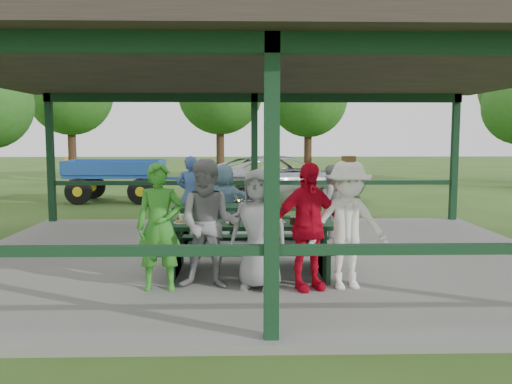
{
  "coord_description": "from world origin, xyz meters",
  "views": [
    {
      "loc": [
        -0.28,
        -9.05,
        2.13
      ],
      "look_at": [
        -0.06,
        -0.3,
        1.21
      ],
      "focal_mm": 38.0,
      "sensor_mm": 36.0,
      "label": 1
    }
  ],
  "objects_px": {
    "contestant_grey_mid": "(259,229)",
    "contestant_grey_left": "(209,224)",
    "contestant_red": "(307,226)",
    "picnic_table_far": "(247,220)",
    "pickup_truck": "(282,180)",
    "spectator_blue": "(191,195)",
    "spectator_grey": "(330,201)",
    "contestant_green": "(160,227)",
    "spectator_lblue": "(224,201)",
    "picnic_table_near": "(249,241)",
    "contestant_white_fedora": "(348,225)",
    "farm_trailer": "(116,179)"
  },
  "relations": [
    {
      "from": "contestant_grey_mid",
      "to": "contestant_red",
      "type": "height_order",
      "value": "contestant_red"
    },
    {
      "from": "contestant_green",
      "to": "contestant_grey_mid",
      "type": "height_order",
      "value": "contestant_green"
    },
    {
      "from": "picnic_table_far",
      "to": "contestant_white_fedora",
      "type": "xyz_separation_m",
      "value": [
        1.31,
        -2.83,
        0.38
      ]
    },
    {
      "from": "picnic_table_far",
      "to": "pickup_truck",
      "type": "xyz_separation_m",
      "value": [
        1.15,
        6.9,
        0.18
      ]
    },
    {
      "from": "spectator_grey",
      "to": "farm_trailer",
      "type": "xyz_separation_m",
      "value": [
        -5.81,
        6.88,
        -0.11
      ]
    },
    {
      "from": "contestant_grey_left",
      "to": "contestant_white_fedora",
      "type": "bearing_deg",
      "value": 3.27
    },
    {
      "from": "spectator_grey",
      "to": "contestant_grey_left",
      "type": "bearing_deg",
      "value": 34.53
    },
    {
      "from": "picnic_table_far",
      "to": "pickup_truck",
      "type": "bearing_deg",
      "value": 80.52
    },
    {
      "from": "spectator_grey",
      "to": "pickup_truck",
      "type": "bearing_deg",
      "value": -109.18
    },
    {
      "from": "spectator_blue",
      "to": "contestant_red",
      "type": "bearing_deg",
      "value": 117.19
    },
    {
      "from": "contestant_green",
      "to": "contestant_grey_mid",
      "type": "xyz_separation_m",
      "value": [
        1.3,
        0.02,
        -0.04
      ]
    },
    {
      "from": "contestant_white_fedora",
      "to": "contestant_red",
      "type": "bearing_deg",
      "value": 178.58
    },
    {
      "from": "spectator_lblue",
      "to": "picnic_table_near",
      "type": "bearing_deg",
      "value": 99.68
    },
    {
      "from": "spectator_blue",
      "to": "spectator_grey",
      "type": "height_order",
      "value": "spectator_blue"
    },
    {
      "from": "spectator_blue",
      "to": "contestant_white_fedora",
      "type": "bearing_deg",
      "value": 123.22
    },
    {
      "from": "spectator_lblue",
      "to": "farm_trailer",
      "type": "xyz_separation_m",
      "value": [
        -3.71,
        6.84,
        -0.13
      ]
    },
    {
      "from": "contestant_grey_left",
      "to": "spectator_blue",
      "type": "bearing_deg",
      "value": 103.85
    },
    {
      "from": "contestant_green",
      "to": "contestant_white_fedora",
      "type": "bearing_deg",
      "value": -4.07
    },
    {
      "from": "spectator_blue",
      "to": "pickup_truck",
      "type": "bearing_deg",
      "value": -109.89
    },
    {
      "from": "spectator_grey",
      "to": "pickup_truck",
      "type": "height_order",
      "value": "spectator_grey"
    },
    {
      "from": "contestant_green",
      "to": "spectator_lblue",
      "type": "height_order",
      "value": "contestant_green"
    },
    {
      "from": "picnic_table_near",
      "to": "contestant_green",
      "type": "height_order",
      "value": "contestant_green"
    },
    {
      "from": "contestant_green",
      "to": "spectator_grey",
      "type": "bearing_deg",
      "value": 47.63
    },
    {
      "from": "contestant_grey_mid",
      "to": "pickup_truck",
      "type": "height_order",
      "value": "contestant_grey_mid"
    },
    {
      "from": "contestant_grey_mid",
      "to": "contestant_grey_left",
      "type": "bearing_deg",
      "value": -166.25
    },
    {
      "from": "picnic_table_far",
      "to": "spectator_lblue",
      "type": "height_order",
      "value": "spectator_lblue"
    },
    {
      "from": "contestant_white_fedora",
      "to": "farm_trailer",
      "type": "height_order",
      "value": "contestant_white_fedora"
    },
    {
      "from": "picnic_table_far",
      "to": "pickup_truck",
      "type": "relative_size",
      "value": 0.49
    },
    {
      "from": "contestant_green",
      "to": "spectator_grey",
      "type": "distance_m",
      "value": 4.55
    },
    {
      "from": "spectator_blue",
      "to": "farm_trailer",
      "type": "height_order",
      "value": "spectator_blue"
    },
    {
      "from": "picnic_table_near",
      "to": "contestant_white_fedora",
      "type": "xyz_separation_m",
      "value": [
        1.29,
        -0.83,
        0.38
      ]
    },
    {
      "from": "spectator_grey",
      "to": "farm_trailer",
      "type": "distance_m",
      "value": 9.0
    },
    {
      "from": "contestant_grey_left",
      "to": "farm_trailer",
      "type": "height_order",
      "value": "contestant_grey_left"
    },
    {
      "from": "spectator_lblue",
      "to": "farm_trailer",
      "type": "relative_size",
      "value": 0.36
    },
    {
      "from": "spectator_blue",
      "to": "spectator_grey",
      "type": "bearing_deg",
      "value": 171.25
    },
    {
      "from": "contestant_grey_mid",
      "to": "contestant_red",
      "type": "bearing_deg",
      "value": 13.67
    },
    {
      "from": "picnic_table_near",
      "to": "contestant_white_fedora",
      "type": "relative_size",
      "value": 1.42
    },
    {
      "from": "contestant_white_fedora",
      "to": "spectator_blue",
      "type": "distance_m",
      "value": 4.8
    },
    {
      "from": "spectator_lblue",
      "to": "pickup_truck",
      "type": "bearing_deg",
      "value": -104.44
    },
    {
      "from": "contestant_grey_left",
      "to": "farm_trailer",
      "type": "distance_m",
      "value": 11.01
    },
    {
      "from": "farm_trailer",
      "to": "picnic_table_far",
      "type": "bearing_deg",
      "value": -60.9
    },
    {
      "from": "contestant_grey_mid",
      "to": "farm_trailer",
      "type": "xyz_separation_m",
      "value": [
        -4.29,
        10.43,
        -0.19
      ]
    },
    {
      "from": "contestant_grey_mid",
      "to": "pickup_truck",
      "type": "relative_size",
      "value": 0.29
    },
    {
      "from": "contestant_green",
      "to": "farm_trailer",
      "type": "relative_size",
      "value": 0.41
    },
    {
      "from": "contestant_grey_mid",
      "to": "pickup_truck",
      "type": "xyz_separation_m",
      "value": [
        1.02,
        9.72,
        -0.15
      ]
    },
    {
      "from": "spectator_lblue",
      "to": "pickup_truck",
      "type": "relative_size",
      "value": 0.27
    },
    {
      "from": "spectator_blue",
      "to": "pickup_truck",
      "type": "xyz_separation_m",
      "value": [
        2.3,
        5.61,
        -0.15
      ]
    },
    {
      "from": "contestant_grey_left",
      "to": "spectator_blue",
      "type": "relative_size",
      "value": 1.07
    },
    {
      "from": "contestant_green",
      "to": "contestant_grey_mid",
      "type": "bearing_deg",
      "value": -3.49
    },
    {
      "from": "spectator_lblue",
      "to": "spectator_grey",
      "type": "relative_size",
      "value": 1.02
    }
  ]
}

